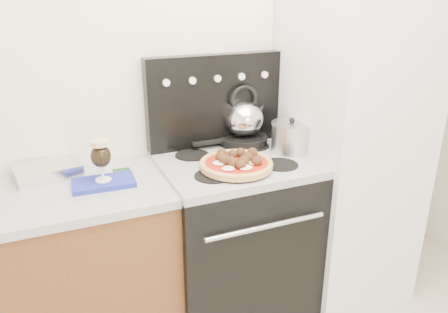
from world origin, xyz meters
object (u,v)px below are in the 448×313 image
fridge (349,139)px  pizza (236,163)px  oven_mitt (104,183)px  skillet (244,140)px  pizza_pan (236,168)px  stove_body (234,241)px  base_cabinet (16,290)px  tea_kettle (244,115)px  beer_glass (101,160)px  stock_pot (291,138)px

fridge → pizza: 0.75m
oven_mitt → skillet: size_ratio=1.04×
pizza_pan → skillet: skillet is taller
stove_body → oven_mitt: oven_mitt is taller
fridge → pizza: fridge is taller
base_cabinet → tea_kettle: size_ratio=6.02×
beer_glass → skillet: beer_glass is taller
pizza_pan → stock_pot: stock_pot is taller
pizza_pan → tea_kettle: tea_kettle is taller
tea_kettle → skillet: bearing=12.0°
fridge → stock_pot: (-0.37, 0.03, 0.05)m
base_cabinet → beer_glass: size_ratio=7.41×
stove_body → oven_mitt: bearing=-179.8°
stock_pot → base_cabinet: bearing=179.1°
pizza → oven_mitt: bearing=169.5°
oven_mitt → tea_kettle: (0.81, 0.21, 0.18)m
beer_glass → pizza: (0.62, -0.11, -0.07)m
pizza_pan → beer_glass: bearing=169.5°
base_cabinet → fridge: 1.88m
oven_mitt → skillet: skillet is taller
beer_glass → skillet: 0.84m
beer_glass → pizza: 0.63m
beer_glass → tea_kettle: size_ratio=0.81×
stove_body → fridge: 0.87m
stove_body → oven_mitt: (-0.66, -0.00, 0.47)m
base_cabinet → pizza: pizza is taller
pizza → tea_kettle: size_ratio=1.47×
base_cabinet → fridge: bearing=-1.6°
base_cabinet → tea_kettle: 1.43m
oven_mitt → skillet: 0.84m
stove_body → base_cabinet: bearing=178.7°
base_cabinet → pizza: bearing=-7.6°
beer_glass → stock_pot: (0.99, 0.00, -0.03)m
base_cabinet → stock_pot: size_ratio=6.96×
base_cabinet → oven_mitt: oven_mitt is taller
oven_mitt → tea_kettle: tea_kettle is taller
tea_kettle → fridge: bearing=-10.7°
skillet → tea_kettle: size_ratio=1.11×
oven_mitt → stock_pot: stock_pot is taller
base_cabinet → pizza_pan: bearing=-7.6°
stove_body → skillet: skillet is taller
base_cabinet → oven_mitt: 0.66m
skillet → stock_pot: stock_pot is taller
oven_mitt → pizza_pan: size_ratio=0.83×
fridge → tea_kettle: size_ratio=7.89×
pizza_pan → skillet: size_ratio=1.26×
stove_body → tea_kettle: 0.70m
base_cabinet → skillet: 1.37m
base_cabinet → beer_glass: beer_glass is taller
beer_glass → skillet: bearing=14.4°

